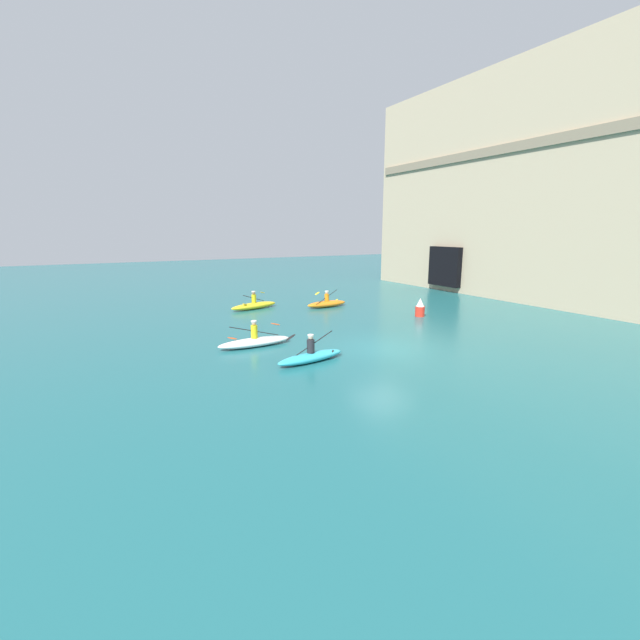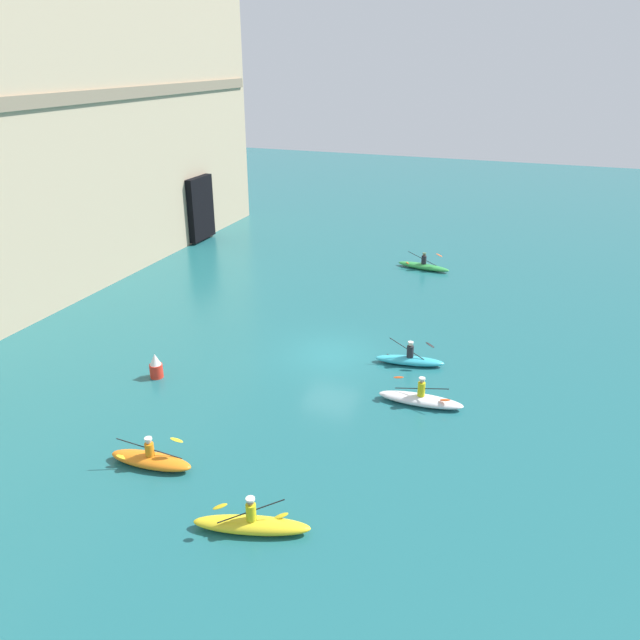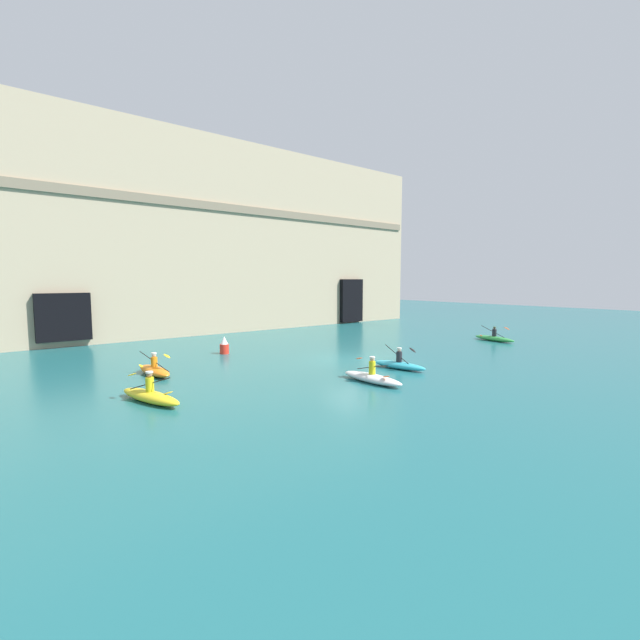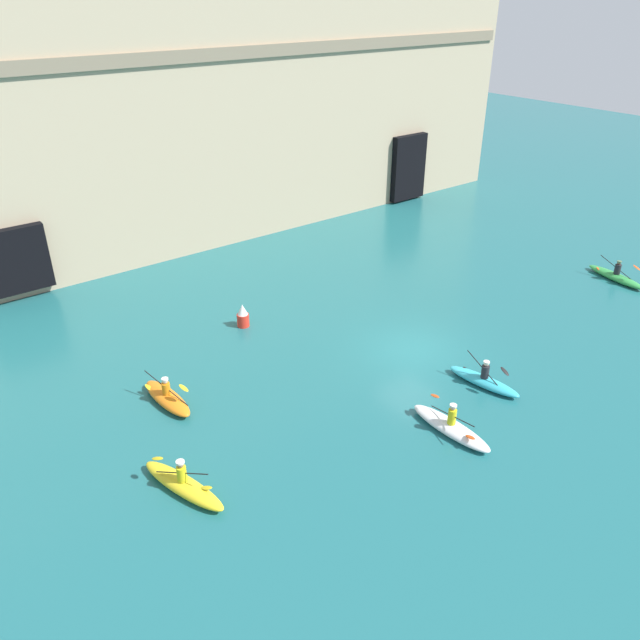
{
  "view_description": "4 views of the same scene",
  "coord_description": "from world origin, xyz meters",
  "px_view_note": "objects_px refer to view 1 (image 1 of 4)",
  "views": [
    {
      "loc": [
        14.71,
        -10.96,
        5.14
      ],
      "look_at": [
        -3.02,
        -1.45,
        0.86
      ],
      "focal_mm": 24.0,
      "sensor_mm": 36.0,
      "label": 1
    },
    {
      "loc": [
        -24.41,
        -8.55,
        12.84
      ],
      "look_at": [
        -1.29,
        0.08,
        2.23
      ],
      "focal_mm": 35.0,
      "sensor_mm": 36.0,
      "label": 2
    },
    {
      "loc": [
        -16.69,
        -18.02,
        4.62
      ],
      "look_at": [
        -1.18,
        1.13,
        2.29
      ],
      "focal_mm": 24.0,
      "sensor_mm": 36.0,
      "label": 3
    },
    {
      "loc": [
        -17.24,
        -15.84,
        13.96
      ],
      "look_at": [
        -3.67,
        1.82,
        1.89
      ],
      "focal_mm": 35.0,
      "sensor_mm": 36.0,
      "label": 4
    }
  ],
  "objects_px": {
    "kayak_yellow": "(254,305)",
    "kayak_white": "(255,341)",
    "marker_buoy": "(420,308)",
    "kayak_orange": "(327,303)",
    "kayak_cyan": "(311,356)"
  },
  "relations": [
    {
      "from": "kayak_yellow",
      "to": "kayak_white",
      "type": "bearing_deg",
      "value": 55.2
    },
    {
      "from": "kayak_white",
      "to": "marker_buoy",
      "type": "xyz_separation_m",
      "value": [
        -1.74,
        11.09,
        0.28
      ]
    },
    {
      "from": "kayak_orange",
      "to": "marker_buoy",
      "type": "distance_m",
      "value": 6.39
    },
    {
      "from": "kayak_yellow",
      "to": "kayak_cyan",
      "type": "bearing_deg",
      "value": 65.57
    },
    {
      "from": "kayak_white",
      "to": "kayak_orange",
      "type": "bearing_deg",
      "value": -138.98
    },
    {
      "from": "kayak_yellow",
      "to": "marker_buoy",
      "type": "distance_m",
      "value": 10.64
    },
    {
      "from": "kayak_yellow",
      "to": "kayak_orange",
      "type": "height_order",
      "value": "kayak_yellow"
    },
    {
      "from": "kayak_white",
      "to": "marker_buoy",
      "type": "height_order",
      "value": "kayak_white"
    },
    {
      "from": "kayak_white",
      "to": "kayak_orange",
      "type": "height_order",
      "value": "kayak_white"
    },
    {
      "from": "kayak_white",
      "to": "kayak_cyan",
      "type": "height_order",
      "value": "kayak_cyan"
    },
    {
      "from": "kayak_yellow",
      "to": "kayak_orange",
      "type": "distance_m",
      "value": 4.85
    },
    {
      "from": "kayak_yellow",
      "to": "kayak_cyan",
      "type": "xyz_separation_m",
      "value": [
        11.99,
        -1.92,
        -0.02
      ]
    },
    {
      "from": "kayak_yellow",
      "to": "marker_buoy",
      "type": "height_order",
      "value": "kayak_yellow"
    },
    {
      "from": "kayak_orange",
      "to": "marker_buoy",
      "type": "relative_size",
      "value": 2.74
    },
    {
      "from": "kayak_yellow",
      "to": "kayak_cyan",
      "type": "height_order",
      "value": "kayak_cyan"
    }
  ]
}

